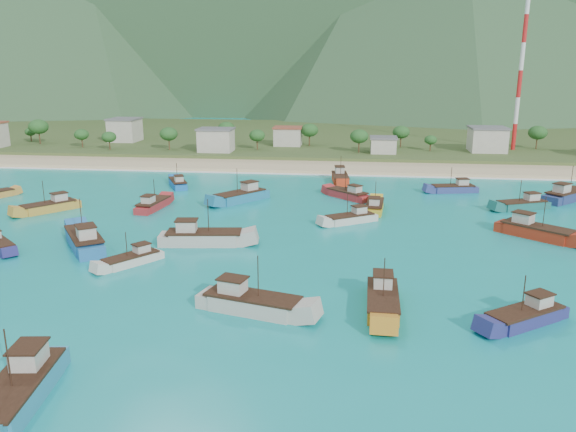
# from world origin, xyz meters

# --- Properties ---
(ground) EXTENTS (600.00, 600.00, 0.00)m
(ground) POSITION_xyz_m (0.00, 0.00, 0.00)
(ground) COLOR #0D8E98
(ground) RESTS_ON ground
(beach) EXTENTS (400.00, 18.00, 1.20)m
(beach) POSITION_xyz_m (0.00, 79.00, 0.00)
(beach) COLOR beige
(beach) RESTS_ON ground
(land) EXTENTS (400.00, 110.00, 2.40)m
(land) POSITION_xyz_m (0.00, 140.00, 0.00)
(land) COLOR #385123
(land) RESTS_ON ground
(surf_line) EXTENTS (400.00, 2.50, 0.08)m
(surf_line) POSITION_xyz_m (0.00, 69.50, 0.00)
(surf_line) COLOR white
(surf_line) RESTS_ON ground
(village) EXTENTS (221.00, 29.38, 7.29)m
(village) POSITION_xyz_m (3.65, 101.89, 4.73)
(village) COLOR beige
(village) RESTS_ON ground
(vegetation) EXTENTS (276.24, 25.84, 8.53)m
(vegetation) POSITION_xyz_m (-5.84, 103.07, 5.09)
(vegetation) COLOR #235623
(vegetation) RESTS_ON ground
(radio_tower) EXTENTS (1.20, 1.20, 46.07)m
(radio_tower) POSITION_xyz_m (57.66, 108.00, 24.63)
(radio_tower) COLOR red
(radio_tower) RESTS_ON ground
(boat_0) EXTENTS (9.70, 8.08, 5.82)m
(boat_0) POSITION_xyz_m (28.80, -10.64, 0.66)
(boat_0) COLOR navy
(boat_0) RESTS_ON ground
(boat_2) EXTENTS (4.04, 10.22, 5.88)m
(boat_2) POSITION_xyz_m (-26.35, 31.31, 0.68)
(boat_2) COLOR #A12527
(boat_2) RESTS_ON ground
(boat_3) EXTENTS (11.52, 11.03, 7.28)m
(boat_3) POSITION_xyz_m (52.62, 47.53, 0.93)
(boat_3) COLOR navy
(boat_3) RESTS_ON ground
(boat_4) EXTENTS (10.22, 11.61, 7.09)m
(boat_4) POSITION_xyz_m (-11.27, 39.24, 0.90)
(boat_4) COLOR teal
(boat_4) RESTS_ON ground
(boat_6) EXTENTS (5.19, 12.58, 7.21)m
(boat_6) POSITION_xyz_m (-14.96, -30.17, 0.92)
(boat_6) COLOR teal
(boat_6) RESTS_ON ground
(boat_9) EXTENTS (10.12, 4.80, 5.75)m
(boat_9) POSITION_xyz_m (31.66, 52.74, 0.65)
(boat_9) COLOR navy
(boat_9) RESTS_ON ground
(boat_10) EXTENTS (6.70, 9.64, 5.55)m
(boat_10) POSITION_xyz_m (-28.00, 51.41, 0.62)
(boat_10) COLOR blue
(boat_10) RESTS_ON ground
(boat_11) EXTENTS (12.18, 6.38, 6.90)m
(boat_11) POSITION_xyz_m (0.04, -11.18, 0.86)
(boat_11) COLOR #B5B1A4
(boat_11) RESTS_ON ground
(boat_16) EXTENTS (7.10, 8.31, 5.02)m
(boat_16) POSITION_xyz_m (-18.59, 1.76, 0.52)
(boat_16) COLOR beige
(boat_16) RESTS_ON ground
(boat_18) EXTENTS (11.33, 10.36, 7.02)m
(boat_18) POSITION_xyz_m (38.97, 20.92, 0.88)
(boat_18) COLOR #A02814
(boat_18) RESTS_ON ground
(boat_19) EXTENTS (8.96, 10.19, 6.22)m
(boat_19) POSITION_xyz_m (-44.57, 27.30, 0.74)
(boat_19) COLOR #C08B2F
(boat_19) RESTS_ON ground
(boat_20) EXTENTS (9.29, 9.02, 5.91)m
(boat_20) POSITION_xyz_m (9.58, 44.30, 0.68)
(boat_20) COLOR #A82729
(boat_20) RESTS_ON ground
(boat_22) EXTENTS (3.53, 11.14, 6.54)m
(boat_22) POSITION_xyz_m (14.24, -8.68, 0.80)
(boat_22) COLOR orange
(boat_22) RESTS_ON ground
(boat_23) EXTENTS (12.78, 5.16, 7.34)m
(boat_23) POSITION_xyz_m (-11.45, 11.31, 0.94)
(boat_23) COLOR #B3ADA3
(boat_23) RESTS_ON ground
(boat_26) EXTENTS (9.26, 7.36, 5.48)m
(boat_26) POSITION_xyz_m (10.34, 26.13, 0.60)
(boat_26) COLOR beige
(boat_26) RESTS_ON ground
(boat_27) EXTENTS (10.49, 6.61, 5.98)m
(boat_27) POSITION_xyz_m (41.97, 39.31, 0.69)
(boat_27) COLOR #1B615B
(boat_27) RESTS_ON ground
(boat_28) EXTENTS (10.53, 12.64, 7.58)m
(boat_28) POSITION_xyz_m (-28.22, 7.79, 0.98)
(boat_28) COLOR #2065A8
(boat_28) RESTS_ON ground
(boat_30) EXTENTS (3.71, 9.91, 5.73)m
(boat_30) POSITION_xyz_m (14.64, 34.86, 0.65)
(boat_30) COLOR gold
(boat_30) RESTS_ON ground
(boat_32) EXTENTS (4.48, 11.40, 6.56)m
(boat_32) POSITION_xyz_m (7.52, 60.49, 0.80)
(boat_32) COLOR #B43013
(boat_32) RESTS_ON ground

